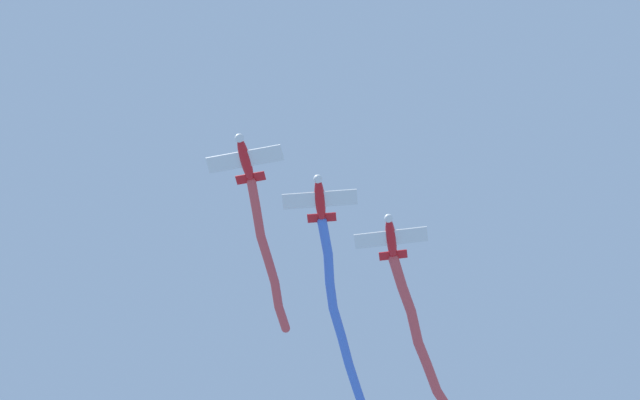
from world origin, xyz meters
TOP-DOWN VIEW (x-y plane):
  - airplane_lead at (-4.63, 2.36)m, footprint 6.06×5.16m
  - smoke_trail_lead at (-10.53, 10.08)m, footprint 9.70×12.59m
  - airplane_left_wing at (-3.44, 9.72)m, footprint 5.71×5.43m
  - smoke_trail_left_wing at (-12.68, 21.24)m, footprint 15.53×20.93m
  - airplane_right_wing at (-2.27, 17.08)m, footprint 5.87×5.27m
  - smoke_trail_right_wing at (-11.95, 33.73)m, footprint 15.64×31.44m

SIDE VIEW (x-z plane):
  - smoke_trail_lead at x=-10.53m, z-range 82.56..84.83m
  - smoke_trail_left_wing at x=-12.68m, z-range 83.59..85.07m
  - airplane_lead at x=-4.63m, z-range 83.63..85.24m
  - airplane_left_wing at x=-3.44m, z-range 83.88..85.49m
  - airplane_right_wing at x=-2.27m, z-range 84.13..85.74m
  - smoke_trail_right_wing at x=-11.95m, z-range 84.34..89.37m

